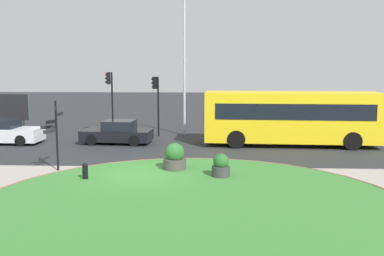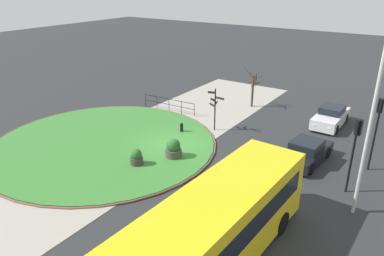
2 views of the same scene
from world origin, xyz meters
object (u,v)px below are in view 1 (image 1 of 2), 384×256
bus_yellow (291,117)px  traffic_light_far (110,89)px  lamppost_tall (184,57)px  billboard_left (7,107)px  planter_near_signpost (175,159)px  car_near_lane (4,133)px  bollard_foreground (85,172)px  car_far_lane (117,133)px  planter_kerbside (221,167)px  traffic_light_near (156,93)px  signpost_directional (55,130)px

bus_yellow → traffic_light_far: 11.79m
lamppost_tall → billboard_left: 13.36m
planter_near_signpost → billboard_left: bearing=137.4°
car_near_lane → traffic_light_far: size_ratio=1.05×
bollard_foreground → car_far_lane: car_far_lane is taller
planter_kerbside → billboard_left: bearing=138.8°
car_near_lane → lamppost_tall: lamppost_tall is taller
bollard_foreground → traffic_light_near: 11.64m
lamppost_tall → billboard_left: size_ratio=2.86×
bus_yellow → lamppost_tall: 8.09m
signpost_directional → car_far_lane: 7.12m
bollard_foreground → lamppost_tall: 13.27m
traffic_light_far → billboard_left: 8.25m
car_near_lane → traffic_light_far: (5.51, 3.54, 2.36)m
car_far_lane → lamppost_tall: size_ratio=0.43×
billboard_left → bollard_foreground: bearing=-46.8°
lamppost_tall → planter_near_signpost: (0.19, -10.16, -4.58)m
car_near_lane → planter_near_signpost: car_near_lane is taller
signpost_directional → bus_yellow: bearing=30.9°
bus_yellow → traffic_light_near: size_ratio=2.57×
lamppost_tall → traffic_light_far: bearing=-177.5°
traffic_light_far → planter_kerbside: traffic_light_far is taller
traffic_light_far → billboard_left: (-7.89, 1.95, -1.40)m
bus_yellow → lamppost_tall: lamppost_tall is taller
car_far_lane → signpost_directional: bearing=84.9°
signpost_directional → car_far_lane: bearing=80.4°
traffic_light_near → traffic_light_far: bearing=-1.6°
bus_yellow → car_near_lane: 16.76m
billboard_left → car_far_lane: bearing=-21.5°
planter_kerbside → traffic_light_near: bearing=110.2°
car_near_lane → traffic_light_near: bearing=21.1°
lamppost_tall → signpost_directional: bearing=-115.4°
car_near_lane → car_far_lane: car_near_lane is taller
car_far_lane → traffic_light_near: size_ratio=1.08×
bollard_foreground → traffic_light_far: size_ratio=0.18×
car_far_lane → billboard_left: (-9.02, 5.16, 0.99)m
bus_yellow → car_far_lane: (-10.09, 0.18, -1.02)m
bollard_foreground → planter_near_signpost: 3.84m
traffic_light_near → car_near_lane: bearing=26.5°
car_far_lane → lamppost_tall: (3.75, 3.42, 4.52)m
bollard_foreground → planter_near_signpost: size_ratio=0.60×
traffic_light_near → billboard_left: traffic_light_near is taller
planter_near_signpost → bus_yellow: bearing=46.8°
traffic_light_far → lamppost_tall: size_ratio=0.43×
car_far_lane → traffic_light_far: (-1.13, 3.21, 2.39)m
car_near_lane → traffic_light_near: size_ratio=1.12×
traffic_light_near → billboard_left: (-10.98, 2.41, -1.21)m
car_near_lane → billboard_left: 6.06m
signpost_directional → bus_yellow: signpost_directional is taller
traffic_light_near → planter_near_signpost: traffic_light_near is taller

